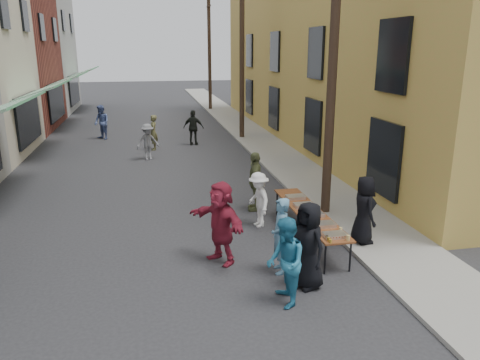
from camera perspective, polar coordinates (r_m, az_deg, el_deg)
name	(u,v)px	position (r m, az deg, el deg)	size (l,w,h in m)	color
ground	(189,275)	(10.38, -6.27, -11.39)	(120.00, 120.00, 0.00)	#28282B
sidewalk	(255,137)	(25.31, 1.78, 5.25)	(2.20, 60.00, 0.10)	gray
building_ochre	(375,42)	(26.05, 16.13, 15.91)	(10.00, 28.00, 10.00)	gold
utility_pole_near	(333,56)	(13.20, 11.29, 14.57)	(0.26, 0.26, 9.00)	#2D2116
utility_pole_mid	(242,52)	(24.72, 0.24, 15.38)	(0.26, 0.26, 9.00)	#2D2116
utility_pole_far	(209,50)	(36.55, -3.75, 15.53)	(0.26, 0.26, 9.00)	#2D2116
serving_table	(309,213)	(11.93, 8.41, -4.00)	(0.70, 4.00, 0.75)	#602E17
catering_tray_sausage	(335,235)	(10.48, 11.47, -6.59)	(0.50, 0.33, 0.08)	maroon
catering_tray_foil_b	(324,224)	(11.03, 10.17, -5.35)	(0.50, 0.33, 0.08)	#B2B2B7
catering_tray_buns	(313,214)	(11.64, 8.92, -4.13)	(0.50, 0.33, 0.08)	tan
catering_tray_foil_d	(304,205)	(12.26, 7.79, -3.04)	(0.50, 0.33, 0.08)	#B2B2B7
catering_tray_buns_end	(295,197)	(12.89, 6.78, -2.06)	(0.50, 0.33, 0.08)	tan
condiment_jar_a	(330,241)	(10.14, 10.97, -7.34)	(0.07, 0.07, 0.08)	#A57F26
condiment_jar_b	(329,239)	(10.23, 10.76, -7.13)	(0.07, 0.07, 0.08)	#A57F26
condiment_jar_c	(327,238)	(10.31, 10.55, -6.92)	(0.07, 0.07, 0.08)	#A57F26
cup_stack	(348,238)	(10.34, 13.04, -6.89)	(0.08, 0.08, 0.12)	tan
guest_front_a	(308,245)	(9.58, 8.29, -7.88)	(0.89, 0.58, 1.81)	black
guest_front_b	(280,236)	(10.13, 4.94, -6.79)	(0.61, 0.40, 1.68)	#578BA9
guest_front_c	(285,263)	(8.91, 5.56, -9.99)	(0.84, 0.66, 1.73)	teal
guest_front_d	(258,200)	(12.68, 2.26, -2.41)	(0.98, 0.56, 1.52)	white
guest_front_e	(255,181)	(13.91, 1.86, -0.16)	(1.05, 0.44, 1.78)	#596138
guest_queue_back	(221,222)	(10.54, -2.35, -5.18)	(1.77, 0.56, 1.90)	maroon
server	(364,210)	(11.76, 14.88, -3.51)	(0.82, 0.53, 1.68)	black
passerby_left	(148,142)	(20.67, -11.18, 4.59)	(1.01, 0.58, 1.57)	slate
passerby_mid	(194,128)	(23.48, -5.68, 6.37)	(1.02, 0.42, 1.74)	black
passerby_right	(153,133)	(22.59, -10.52, 5.70)	(0.61, 0.40, 1.66)	brown
passerby_far	(102,122)	(25.89, -16.51, 6.75)	(0.88, 0.68, 1.80)	#52659F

